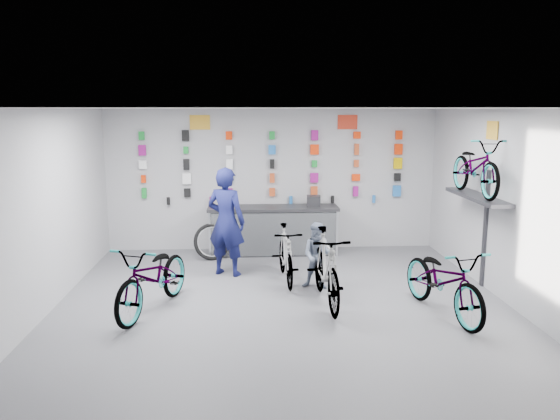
{
  "coord_description": "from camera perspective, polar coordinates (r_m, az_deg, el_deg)",
  "views": [
    {
      "loc": [
        -0.51,
        -7.57,
        2.99
      ],
      "look_at": [
        0.02,
        1.4,
        1.33
      ],
      "focal_mm": 35.0,
      "sensor_mm": 36.0,
      "label": 1
    }
  ],
  "objects": [
    {
      "name": "wall_right",
      "position": [
        8.7,
        24.16,
        -0.3
      ],
      "size": [
        0.0,
        8.0,
        8.0
      ],
      "primitive_type": "plane",
      "rotation": [
        1.57,
        0.0,
        -1.57
      ],
      "color": "#ACACAE",
      "rests_on": "floor"
    },
    {
      "name": "bike_service",
      "position": [
        9.55,
        0.6,
        -4.65
      ],
      "size": [
        0.56,
        1.67,
        0.99
      ],
      "primitive_type": "imported",
      "rotation": [
        0.0,
        0.0,
        0.06
      ],
      "color": "gray",
      "rests_on": "floor"
    },
    {
      "name": "sign_side",
      "position": [
        9.64,
        21.29,
        7.77
      ],
      "size": [
        0.02,
        0.4,
        0.3
      ],
      "primitive_type": "cube",
      "color": "gold",
      "rests_on": "wall_right"
    },
    {
      "name": "wall_left",
      "position": [
        8.27,
        -24.49,
        -0.84
      ],
      "size": [
        0.0,
        8.0,
        8.0
      ],
      "primitive_type": "plane",
      "rotation": [
        1.57,
        0.0,
        1.57
      ],
      "color": "#ACACAE",
      "rests_on": "floor"
    },
    {
      "name": "clerk",
      "position": [
        9.89,
        -5.64,
        -1.22
      ],
      "size": [
        0.85,
        0.73,
        1.98
      ],
      "primitive_type": "imported",
      "rotation": [
        0.0,
        0.0,
        2.71
      ],
      "color": "#111546",
      "rests_on": "floor"
    },
    {
      "name": "ceiling",
      "position": [
        7.59,
        0.5,
        10.57
      ],
      "size": [
        8.0,
        8.0,
        0.0
      ],
      "primitive_type": "plane",
      "rotation": [
        3.14,
        0.0,
        0.0
      ],
      "color": "white",
      "rests_on": "wall_back"
    },
    {
      "name": "bike_wall",
      "position": [
        9.59,
        19.8,
        4.27
      ],
      "size": [
        0.63,
        1.8,
        0.95
      ],
      "primitive_type": "imported",
      "color": "gray",
      "rests_on": "wall_bracket"
    },
    {
      "name": "merch_wall",
      "position": [
        11.58,
        -0.2,
        4.58
      ],
      "size": [
        5.57,
        0.08,
        1.57
      ],
      "color": "#16902F",
      "rests_on": "wall_back"
    },
    {
      "name": "customer",
      "position": [
        9.21,
        4.03,
        -4.78
      ],
      "size": [
        0.64,
        0.55,
        1.13
      ],
      "primitive_type": "imported",
      "rotation": [
        0.0,
        0.0,
        -0.26
      ],
      "color": "slate",
      "rests_on": "floor"
    },
    {
      "name": "floor",
      "position": [
        8.15,
        0.47,
        -11.02
      ],
      "size": [
        8.0,
        8.0,
        0.0
      ],
      "primitive_type": "plane",
      "color": "#545459",
      "rests_on": "ground"
    },
    {
      "name": "sign_left",
      "position": [
        11.59,
        -8.37,
        9.05
      ],
      "size": [
        0.42,
        0.02,
        0.3
      ],
      "primitive_type": "cube",
      "color": "gold",
      "rests_on": "wall_back"
    },
    {
      "name": "bike_center",
      "position": [
        8.48,
        4.85,
        -6.04
      ],
      "size": [
        0.63,
        1.96,
        1.17
      ],
      "primitive_type": "imported",
      "rotation": [
        0.0,
        0.0,
        0.04
      ],
      "color": "gray",
      "rests_on": "floor"
    },
    {
      "name": "wall_bracket",
      "position": [
        9.69,
        20.01,
        0.8
      ],
      "size": [
        0.39,
        1.9,
        2.0
      ],
      "color": "#333338",
      "rests_on": "wall_right"
    },
    {
      "name": "sign_right",
      "position": [
        11.74,
        7.07,
        9.1
      ],
      "size": [
        0.42,
        0.02,
        0.3
      ],
      "primitive_type": "cube",
      "color": "red",
      "rests_on": "wall_back"
    },
    {
      "name": "register",
      "position": [
        11.36,
        3.54,
        0.95
      ],
      "size": [
        0.31,
        0.33,
        0.22
      ],
      "primitive_type": "cube",
      "rotation": [
        0.0,
        0.0,
        -0.12
      ],
      "color": "black",
      "rests_on": "counter"
    },
    {
      "name": "wall_back",
      "position": [
        11.67,
        -0.84,
        3.16
      ],
      "size": [
        7.0,
        0.0,
        7.0
      ],
      "primitive_type": "plane",
      "rotation": [
        1.57,
        0.0,
        0.0
      ],
      "color": "#ACACAE",
      "rests_on": "floor"
    },
    {
      "name": "spare_wheel",
      "position": [
        11.08,
        -7.11,
        -3.31
      ],
      "size": [
        0.8,
        0.49,
        0.74
      ],
      "rotation": [
        0.0,
        0.0,
        0.3
      ],
      "color": "black",
      "rests_on": "floor"
    },
    {
      "name": "wall_front",
      "position": [
        3.9,
        4.54,
        -11.99
      ],
      "size": [
        7.0,
        0.0,
        7.0
      ],
      "primitive_type": "plane",
      "rotation": [
        -1.57,
        0.0,
        0.0
      ],
      "color": "#ACACAE",
      "rests_on": "floor"
    },
    {
      "name": "bike_right",
      "position": [
        8.38,
        16.74,
        -7.03
      ],
      "size": [
        1.13,
        2.12,
        1.06
      ],
      "primitive_type": "imported",
      "rotation": [
        0.0,
        0.0,
        0.22
      ],
      "color": "gray",
      "rests_on": "floor"
    },
    {
      "name": "bike_left",
      "position": [
        8.38,
        -13.07,
        -6.82
      ],
      "size": [
        1.34,
        2.15,
        1.07
      ],
      "primitive_type": "imported",
      "rotation": [
        0.0,
        0.0,
        -0.34
      ],
      "color": "gray",
      "rests_on": "floor"
    },
    {
      "name": "counter",
      "position": [
        11.4,
        -0.73,
        -2.19
      ],
      "size": [
        2.7,
        0.66,
        1.0
      ],
      "color": "black",
      "rests_on": "floor"
    }
  ]
}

